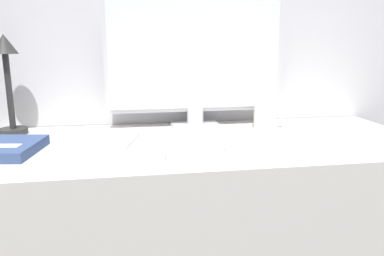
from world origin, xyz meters
name	(u,v)px	position (x,y,z in m)	size (l,w,h in m)	color
desk	(205,243)	(0.00, 0.26, 0.36)	(1.40, 0.58, 0.72)	silver
monitor	(197,60)	(0.00, 0.46, 0.96)	(0.64, 0.11, 0.46)	silver
keyboard	(269,142)	(0.18, 0.18, 0.73)	(0.30, 0.12, 0.01)	silver
laptop	(110,147)	(-0.30, 0.19, 0.73)	(0.35, 0.26, 0.02)	#BCBCC1
ereader	(111,141)	(-0.29, 0.20, 0.75)	(0.17, 0.19, 0.01)	white
desk_lamp	(7,72)	(-0.63, 0.45, 0.93)	(0.09, 0.09, 0.33)	#282828
notebook	(7,148)	(-0.58, 0.21, 0.73)	(0.20, 0.23, 0.03)	#334775
coffee_mug	(266,116)	(0.24, 0.39, 0.77)	(0.12, 0.08, 0.09)	white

